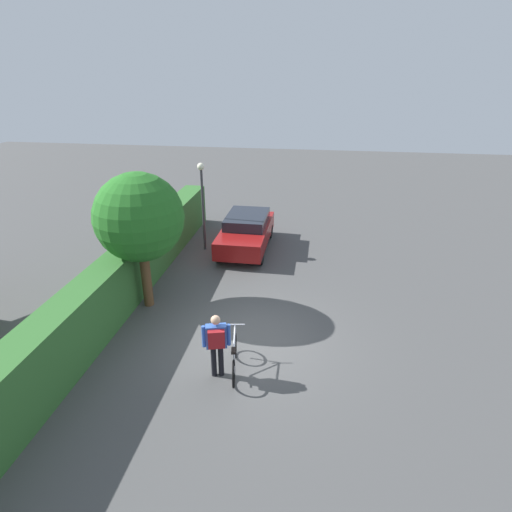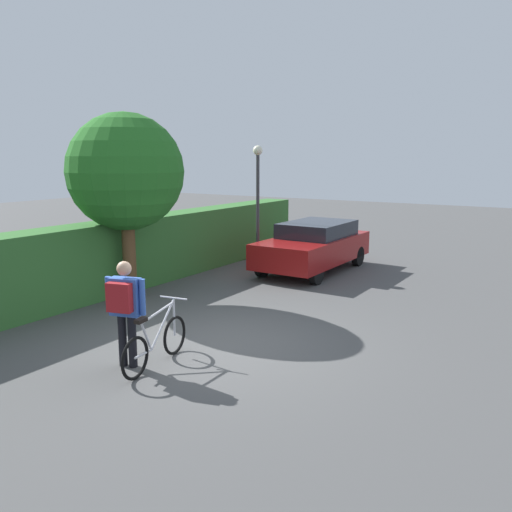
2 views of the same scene
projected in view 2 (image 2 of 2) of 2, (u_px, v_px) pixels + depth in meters
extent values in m
plane|color=#494949|center=(218.00, 344.00, 9.24)|extent=(60.00, 60.00, 0.00)
cube|color=#32682D|center=(56.00, 269.00, 11.33)|extent=(19.06, 0.90, 1.72)
cube|color=maroon|center=(313.00, 249.00, 15.02)|extent=(4.15, 1.83, 0.68)
cube|color=#1E232D|center=(317.00, 229.00, 15.15)|extent=(2.27, 1.60, 0.41)
cylinder|color=black|center=(309.00, 251.00, 16.68)|extent=(0.59, 0.18, 0.58)
cylinder|color=black|center=(358.00, 256.00, 15.83)|extent=(0.59, 0.18, 0.58)
cylinder|color=black|center=(262.00, 266.00, 14.35)|extent=(0.59, 0.18, 0.58)
cylinder|color=black|center=(316.00, 273.00, 13.49)|extent=(0.59, 0.18, 0.58)
torus|color=black|center=(175.00, 335.00, 8.71)|extent=(0.65, 0.15, 0.65)
torus|color=black|center=(135.00, 358.00, 7.72)|extent=(0.65, 0.15, 0.65)
cylinder|color=silver|center=(163.00, 324.00, 8.34)|extent=(0.70, 0.15, 0.65)
cylinder|color=silver|center=(146.00, 336.00, 7.94)|extent=(0.27, 0.08, 0.52)
cylinder|color=silver|center=(157.00, 313.00, 8.17)|extent=(0.86, 0.18, 0.13)
cylinder|color=silver|center=(143.00, 354.00, 7.91)|extent=(0.42, 0.10, 0.05)
cylinder|color=silver|center=(174.00, 318.00, 8.65)|extent=(0.04, 0.04, 0.61)
cube|color=black|center=(141.00, 320.00, 7.78)|extent=(0.23, 0.13, 0.06)
cylinder|color=silver|center=(174.00, 298.00, 8.59)|extent=(0.11, 0.50, 0.03)
cylinder|color=black|center=(123.00, 340.00, 8.21)|extent=(0.13, 0.13, 0.83)
cylinder|color=black|center=(132.00, 341.00, 8.16)|extent=(0.13, 0.13, 0.83)
cube|color=#3359B2|center=(125.00, 297.00, 8.06)|extent=(0.32, 0.52, 0.59)
sphere|color=tan|center=(124.00, 269.00, 7.97)|extent=(0.22, 0.22, 0.22)
cylinder|color=#3359B2|center=(109.00, 294.00, 8.14)|extent=(0.09, 0.09, 0.56)
cylinder|color=#3359B2|center=(142.00, 297.00, 7.97)|extent=(0.09, 0.09, 0.56)
cube|color=maroon|center=(120.00, 297.00, 7.90)|extent=(0.26, 0.42, 0.45)
cylinder|color=#38383D|center=(258.00, 212.00, 15.47)|extent=(0.10, 0.10, 3.28)
sphere|color=#F2EDCC|center=(258.00, 150.00, 15.14)|extent=(0.28, 0.28, 0.28)
cylinder|color=brown|center=(129.00, 253.00, 12.05)|extent=(0.30, 0.30, 2.11)
sphere|color=#256B23|center=(125.00, 172.00, 11.71)|extent=(2.61, 2.61, 2.61)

